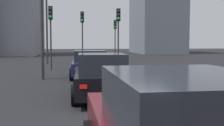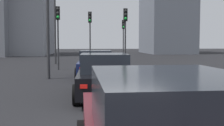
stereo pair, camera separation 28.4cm
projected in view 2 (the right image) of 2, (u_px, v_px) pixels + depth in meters
The scene contains 9 objects.
car_navy_lead at pixel (95, 64), 15.27m from camera, with size 4.45×2.18×1.46m.
car_black_second at pixel (104, 76), 9.71m from camera, with size 4.42×2.06×1.51m.
traffic_light_near_left at pixel (58, 25), 19.19m from camera, with size 0.33×0.30×4.34m.
traffic_light_near_right at pixel (125, 26), 20.20m from camera, with size 0.32×0.28×4.32m.
traffic_light_far_left at pixel (90, 27), 23.37m from camera, with size 0.33×0.30×4.44m.
traffic_light_far_right at pixel (123, 32), 28.76m from camera, with size 0.32×0.28×4.20m.
street_lamp_kerbside at pixel (55, 16), 24.61m from camera, with size 0.56×0.36×7.19m.
building_facade_left at pixel (166, 18), 50.53m from camera, with size 12.39×7.47×12.76m, color slate.
building_facade_center at pixel (25, 17), 44.65m from camera, with size 14.03×7.64×12.01m, color gray.
Camera 2 is at (-6.08, 0.74, 1.87)m, focal length 45.10 mm.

